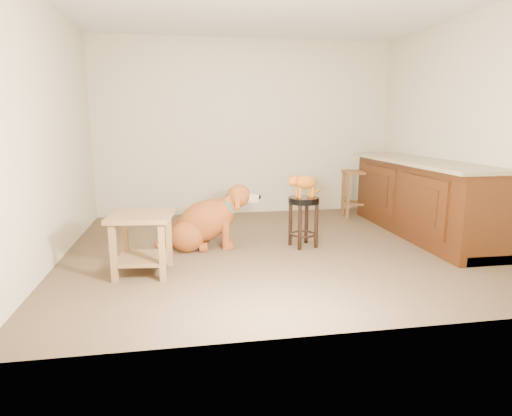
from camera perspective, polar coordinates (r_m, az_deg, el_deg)
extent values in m
cube|color=brown|center=(4.82, 2.26, -5.43)|extent=(4.50, 4.00, 0.01)
cube|color=beige|center=(6.59, -1.32, 10.57)|extent=(4.50, 0.04, 2.60)
cube|color=beige|center=(2.70, 11.44, 9.13)|extent=(4.50, 0.04, 2.60)
cube|color=beige|center=(4.69, -25.95, 9.10)|extent=(0.04, 4.00, 2.60)
cube|color=beige|center=(5.55, 26.09, 9.27)|extent=(0.04, 4.00, 2.60)
cube|color=silver|center=(4.77, 2.53, 26.01)|extent=(4.50, 4.00, 0.04)
cube|color=#3F1E0B|center=(5.71, 21.16, 1.09)|extent=(0.60, 2.50, 0.90)
cube|color=gray|center=(5.63, 21.24, 5.79)|extent=(0.70, 2.56, 0.04)
cube|color=black|center=(5.81, 21.21, -2.78)|extent=(0.52, 2.50, 0.10)
cube|color=#3F1E0B|center=(5.08, 21.32, 0.45)|extent=(0.02, 0.90, 0.62)
cube|color=#3F1E0B|center=(6.03, 15.99, 2.42)|extent=(0.02, 0.90, 0.62)
cube|color=#341809|center=(5.07, 21.20, 0.45)|extent=(0.02, 0.60, 0.40)
cube|color=#341809|center=(6.03, 15.88, 2.42)|extent=(0.02, 0.60, 0.40)
cylinder|color=black|center=(5.02, 6.73, -1.87)|extent=(0.04, 0.04, 0.50)
cylinder|color=black|center=(4.91, 4.60, -2.11)|extent=(0.04, 0.04, 0.50)
cylinder|color=black|center=(4.84, 8.03, -2.39)|extent=(0.04, 0.04, 0.50)
cylinder|color=black|center=(4.73, 5.85, -2.66)|extent=(0.04, 0.04, 0.50)
torus|color=black|center=(4.90, 6.28, -3.46)|extent=(0.36, 0.36, 0.02)
cylinder|color=black|center=(4.81, 6.38, 1.05)|extent=(0.35, 0.35, 0.07)
cube|color=brown|center=(6.73, 13.99, 1.92)|extent=(0.05, 0.05, 0.65)
cube|color=brown|center=(6.66, 11.53, 1.92)|extent=(0.05, 0.05, 0.65)
cube|color=brown|center=(6.45, 14.72, 1.48)|extent=(0.05, 0.05, 0.65)
cube|color=brown|center=(6.37, 12.16, 1.48)|extent=(0.05, 0.05, 0.65)
cube|color=brown|center=(6.51, 13.24, 4.69)|extent=(0.42, 0.42, 0.04)
cube|color=brown|center=(4.28, -11.51, -4.15)|extent=(0.06, 0.06, 0.53)
cube|color=brown|center=(4.36, -17.05, -4.14)|extent=(0.06, 0.06, 0.53)
cube|color=brown|center=(3.88, -12.39, -5.83)|extent=(0.06, 0.06, 0.53)
cube|color=brown|center=(3.97, -18.48, -5.76)|extent=(0.06, 0.06, 0.53)
cube|color=brown|center=(4.05, -15.07, -1.04)|extent=(0.61, 0.61, 0.04)
cube|color=brown|center=(4.15, -14.78, -6.48)|extent=(0.52, 0.52, 0.03)
ellipsoid|color=brown|center=(5.01, -8.97, -3.00)|extent=(0.40, 0.34, 0.34)
ellipsoid|color=brown|center=(4.75, -9.23, -3.84)|extent=(0.40, 0.34, 0.34)
cylinder|color=brown|center=(5.05, -6.84, -4.21)|extent=(0.10, 0.11, 0.11)
cylinder|color=brown|center=(4.74, -7.00, -5.26)|extent=(0.10, 0.11, 0.11)
ellipsoid|color=brown|center=(4.83, -6.99, -1.79)|extent=(0.81, 0.48, 0.70)
ellipsoid|color=brown|center=(4.81, -4.59, -0.76)|extent=(0.32, 0.35, 0.35)
cylinder|color=brown|center=(4.94, -4.06, -2.58)|extent=(0.10, 0.10, 0.41)
cylinder|color=brown|center=(4.76, -4.04, -3.14)|extent=(0.10, 0.10, 0.41)
sphere|color=brown|center=(4.99, -3.66, -4.55)|extent=(0.11, 0.11, 0.11)
sphere|color=brown|center=(4.81, -3.63, -5.18)|extent=(0.11, 0.11, 0.11)
cylinder|color=brown|center=(4.79, -3.59, 0.51)|extent=(0.27, 0.21, 0.26)
ellipsoid|color=brown|center=(4.77, -2.32, 1.66)|extent=(0.28, 0.26, 0.25)
cube|color=#99795F|center=(4.78, -0.65, 1.43)|extent=(0.18, 0.11, 0.11)
sphere|color=black|center=(4.79, 0.31, 1.51)|extent=(0.06, 0.06, 0.06)
cube|color=brown|center=(4.89, -2.61, 1.51)|extent=(0.06, 0.07, 0.18)
cube|color=brown|center=(4.67, -2.53, 1.04)|extent=(0.06, 0.07, 0.18)
torus|color=#0F677A|center=(4.79, -3.59, 0.38)|extent=(0.16, 0.24, 0.21)
cylinder|color=#D8BF4C|center=(4.81, -2.94, -0.49)|extent=(0.01, 0.05, 0.05)
cylinder|color=brown|center=(4.99, -11.46, -4.64)|extent=(0.33, 0.15, 0.08)
ellipsoid|color=#A14D10|center=(4.79, 6.59, 3.46)|extent=(0.32, 0.21, 0.18)
cylinder|color=#A14D10|center=(4.80, 5.43, 2.12)|extent=(0.03, 0.03, 0.11)
sphere|color=#A14D10|center=(4.80, 5.42, 1.61)|extent=(0.04, 0.04, 0.04)
cylinder|color=#A14D10|center=(4.73, 5.90, 1.98)|extent=(0.03, 0.03, 0.11)
sphere|color=#A14D10|center=(4.74, 5.88, 1.46)|extent=(0.04, 0.04, 0.04)
cylinder|color=#A14D10|center=(4.88, 7.05, 2.24)|extent=(0.03, 0.03, 0.11)
sphere|color=#A14D10|center=(4.88, 7.03, 1.73)|extent=(0.04, 0.04, 0.04)
cylinder|color=#A14D10|center=(4.81, 7.53, 2.11)|extent=(0.03, 0.03, 0.11)
sphere|color=#A14D10|center=(4.82, 7.51, 1.59)|extent=(0.04, 0.04, 0.04)
sphere|color=#A14D10|center=(4.71, 4.99, 3.59)|extent=(0.11, 0.11, 0.11)
sphere|color=#A14D10|center=(4.69, 4.51, 3.44)|extent=(0.04, 0.04, 0.04)
sphere|color=brown|center=(4.68, 4.33, 3.43)|extent=(0.02, 0.02, 0.02)
cone|color=#A14D10|center=(4.74, 4.92, 4.33)|extent=(0.05, 0.05, 0.05)
cone|color=#C66B60|center=(4.74, 4.89, 4.29)|extent=(0.03, 0.03, 0.03)
cone|color=#A14D10|center=(4.68, 5.31, 4.24)|extent=(0.05, 0.05, 0.05)
cone|color=#C66B60|center=(4.68, 5.29, 4.20)|extent=(0.03, 0.03, 0.03)
cylinder|color=#A14D10|center=(4.92, 7.79, 1.95)|extent=(0.19, 0.17, 0.11)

